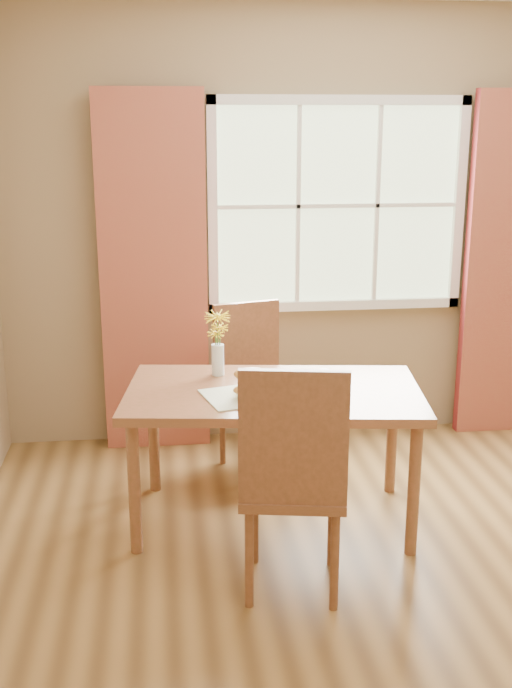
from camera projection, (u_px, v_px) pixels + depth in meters
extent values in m
cube|color=olive|center=(418.00, 586.00, 3.62)|extent=(4.20, 3.80, 0.02)
cube|color=#8F7856|center=(335.00, 229.00, 5.08)|extent=(4.20, 0.02, 2.70)
cube|color=#A8BC8E|center=(337.00, 205.00, 5.01)|extent=(1.50, 0.02, 1.20)
cube|color=white|center=(341.00, 100.00, 4.81)|extent=(1.62, 0.04, 0.06)
cube|color=white|center=(335.00, 305.00, 5.15)|extent=(1.62, 0.04, 0.06)
cube|color=white|center=(213.00, 208.00, 4.89)|extent=(0.06, 0.04, 1.32)
cube|color=white|center=(459.00, 204.00, 5.07)|extent=(0.06, 0.04, 1.32)
cube|color=white|center=(338.00, 206.00, 4.99)|extent=(1.50, 0.03, 0.02)
cube|color=maroon|center=(154.00, 276.00, 4.89)|extent=(0.65, 0.08, 2.20)
cube|color=brown|center=(274.00, 394.00, 4.02)|extent=(1.56, 1.01, 0.05)
cylinder|color=brown|center=(134.00, 488.00, 3.80)|extent=(0.06, 0.06, 0.67)
cylinder|color=brown|center=(414.00, 490.00, 3.79)|extent=(0.06, 0.06, 0.67)
cylinder|color=brown|center=(154.00, 434.00, 4.45)|extent=(0.06, 0.06, 0.67)
cylinder|color=brown|center=(392.00, 435.00, 4.44)|extent=(0.06, 0.06, 0.67)
cube|color=brown|center=(293.00, 487.00, 3.49)|extent=(0.52, 0.52, 0.04)
cube|color=brown|center=(293.00, 439.00, 3.21)|extent=(0.44, 0.12, 0.57)
cylinder|color=brown|center=(249.00, 559.00, 3.39)|extent=(0.04, 0.04, 0.46)
cylinder|color=brown|center=(335.00, 561.00, 3.37)|extent=(0.04, 0.04, 0.46)
cylinder|color=brown|center=(255.00, 518.00, 3.74)|extent=(0.04, 0.04, 0.46)
cylinder|color=brown|center=(332.00, 520.00, 3.72)|extent=(0.04, 0.04, 0.46)
cube|color=brown|center=(258.00, 400.00, 4.69)|extent=(0.50, 0.50, 0.04)
cube|color=brown|center=(247.00, 346.00, 4.77)|extent=(0.40, 0.14, 0.53)
cylinder|color=brown|center=(242.00, 451.00, 4.54)|extent=(0.04, 0.04, 0.42)
cylinder|color=brown|center=(296.00, 443.00, 4.66)|extent=(0.04, 0.04, 0.42)
cylinder|color=brown|center=(222.00, 431.00, 4.83)|extent=(0.04, 0.04, 0.42)
cylinder|color=brown|center=(273.00, 423.00, 4.96)|extent=(0.04, 0.04, 0.42)
cube|color=beige|center=(251.00, 395.00, 3.93)|extent=(0.52, 0.43, 0.01)
cube|color=#C5D334|center=(263.00, 394.00, 3.91)|extent=(0.25, 0.25, 0.01)
ellipsoid|color=gold|center=(251.00, 390.00, 3.88)|extent=(0.19, 0.15, 0.05)
ellipsoid|color=#4C8C2D|center=(262.00, 388.00, 3.86)|extent=(0.10, 0.07, 0.01)
cylinder|color=red|center=(250.00, 383.00, 3.86)|extent=(0.09, 0.09, 0.01)
cylinder|color=red|center=(257.00, 381.00, 3.87)|extent=(0.09, 0.09, 0.01)
ellipsoid|color=gold|center=(252.00, 374.00, 3.86)|extent=(0.19, 0.15, 0.06)
cylinder|color=silver|center=(324.00, 383.00, 3.93)|extent=(0.08, 0.08, 0.12)
cylinder|color=silver|center=(324.00, 385.00, 3.93)|extent=(0.07, 0.07, 0.10)
cylinder|color=silver|center=(218.00, 360.00, 4.23)|extent=(0.07, 0.07, 0.17)
cylinder|color=silver|center=(218.00, 367.00, 4.24)|extent=(0.06, 0.06, 0.08)
cylinder|color=#3D7028|center=(218.00, 346.00, 4.21)|extent=(0.01, 0.01, 0.31)
cylinder|color=#3D7028|center=(220.00, 352.00, 4.21)|extent=(0.01, 0.01, 0.26)
cylinder|color=#3D7028|center=(216.00, 354.00, 4.23)|extent=(0.01, 0.01, 0.22)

